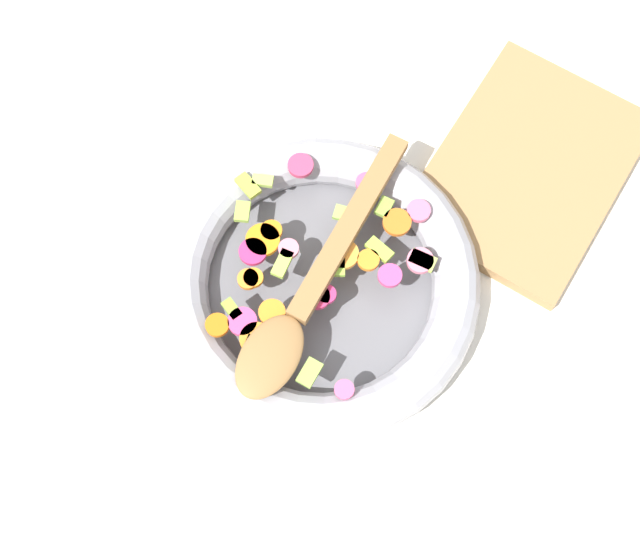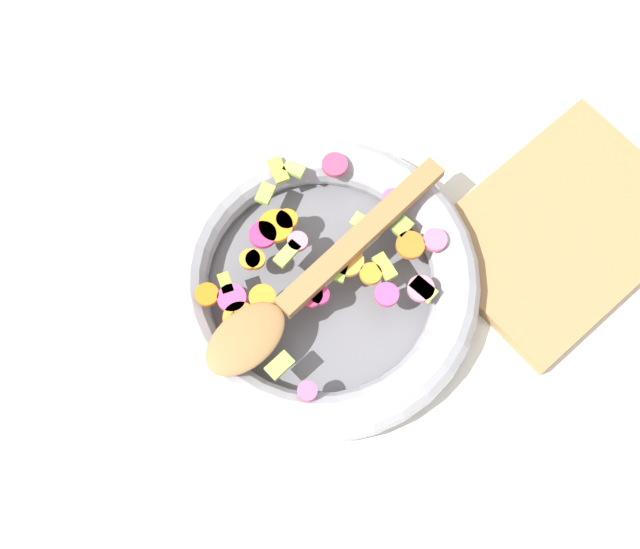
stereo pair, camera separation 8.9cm
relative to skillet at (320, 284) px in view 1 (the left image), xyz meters
name	(u,v)px [view 1 (the left image)]	position (x,y,z in m)	size (l,w,h in m)	color
ground_plane	(320,291)	(0.00, 0.00, -0.02)	(4.00, 4.00, 0.00)	silver
skillet	(320,284)	(0.00, 0.00, 0.00)	(0.33, 0.33, 0.05)	slate
chopped_vegetables	(310,267)	(0.00, -0.01, 0.03)	(0.25, 0.23, 0.01)	orange
wooden_spoon	(308,290)	(0.02, 0.00, 0.04)	(0.31, 0.06, 0.01)	olive
cutting_board	(529,169)	(-0.24, 0.12, -0.01)	(0.26, 0.19, 0.02)	#9E7547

